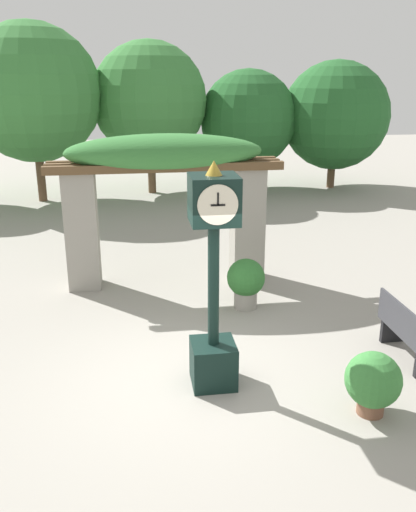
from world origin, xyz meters
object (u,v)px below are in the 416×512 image
object	(u,v)px
pedestal_clock	(214,282)
potted_plant_near_left	(373,381)
potted_plant_near_right	(246,281)
park_bench	(407,333)

from	to	relation	value
pedestal_clock	potted_plant_near_left	size ratio (longest dim) A/B	3.70
potted_plant_near_right	potted_plant_near_left	bearing A→B (deg)	-75.65
park_bench	pedestal_clock	bearing A→B (deg)	95.14
potted_plant_near_right	park_bench	distance (m)	2.97
potted_plant_near_left	potted_plant_near_right	bearing A→B (deg)	104.35
pedestal_clock	potted_plant_near_right	distance (m)	2.83
potted_plant_near_left	park_bench	bearing A→B (deg)	48.50
park_bench	potted_plant_near_right	bearing A→B (deg)	42.27
pedestal_clock	potted_plant_near_right	bearing A→B (deg)	68.23
pedestal_clock	park_bench	distance (m)	3.18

